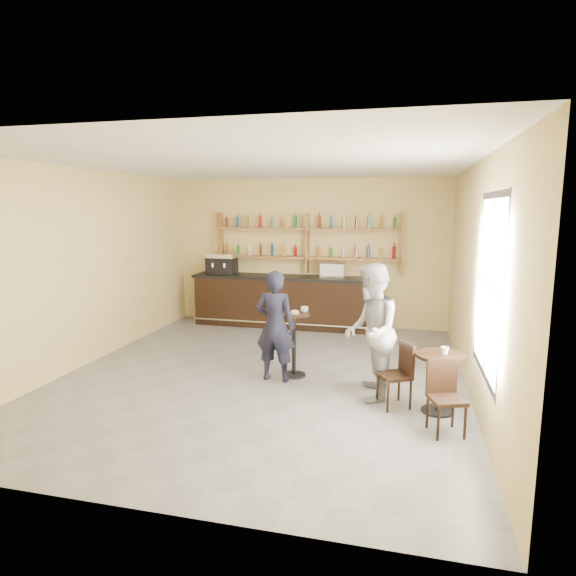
% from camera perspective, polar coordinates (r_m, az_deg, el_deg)
% --- Properties ---
extents(floor, '(7.00, 7.00, 0.00)m').
position_cam_1_polar(floor, '(7.59, -2.95, -10.26)').
color(floor, slate).
rests_on(floor, ground).
extents(ceiling, '(7.00, 7.00, 0.00)m').
position_cam_1_polar(ceiling, '(7.18, -3.17, 14.56)').
color(ceiling, white).
rests_on(ceiling, wall_back).
extents(wall_back, '(7.00, 0.00, 7.00)m').
position_cam_1_polar(wall_back, '(10.59, 2.43, 4.23)').
color(wall_back, '#E6CC82').
rests_on(wall_back, floor).
extents(wall_front, '(7.00, 0.00, 7.00)m').
position_cam_1_polar(wall_front, '(4.05, -17.56, -4.66)').
color(wall_front, '#E6CC82').
rests_on(wall_front, floor).
extents(wall_left, '(0.00, 7.00, 7.00)m').
position_cam_1_polar(wall_left, '(8.57, -22.65, 2.29)').
color(wall_left, '#E6CC82').
rests_on(wall_left, floor).
extents(wall_right, '(0.00, 7.00, 7.00)m').
position_cam_1_polar(wall_right, '(6.97, 21.27, 0.90)').
color(wall_right, '#E6CC82').
rests_on(wall_right, floor).
extents(window_pane, '(0.00, 2.00, 2.00)m').
position_cam_1_polar(window_pane, '(5.78, 22.77, 0.18)').
color(window_pane, white).
rests_on(window_pane, wall_right).
extents(window_frame, '(0.04, 1.70, 2.10)m').
position_cam_1_polar(window_frame, '(5.78, 22.71, 0.18)').
color(window_frame, black).
rests_on(window_frame, wall_right).
extents(shelf_unit, '(4.00, 0.26, 1.40)m').
position_cam_1_polar(shelf_unit, '(10.45, 2.30, 5.32)').
color(shelf_unit, brown).
rests_on(shelf_unit, wall_back).
extents(liquor_bottles, '(3.68, 0.10, 1.00)m').
position_cam_1_polar(liquor_bottles, '(10.44, 2.30, 6.25)').
color(liquor_bottles, '#8C5919').
rests_on(liquor_bottles, shelf_unit).
extents(bar_counter, '(4.11, 0.80, 1.11)m').
position_cam_1_polar(bar_counter, '(10.49, -0.19, -1.58)').
color(bar_counter, black).
rests_on(bar_counter, floor).
extents(espresso_machine, '(0.65, 0.43, 0.45)m').
position_cam_1_polar(espresso_machine, '(10.82, -7.83, 2.87)').
color(espresso_machine, black).
rests_on(espresso_machine, bar_counter).
extents(pastry_case, '(0.55, 0.46, 0.31)m').
position_cam_1_polar(pastry_case, '(10.18, 5.37, 2.09)').
color(pastry_case, silver).
rests_on(pastry_case, bar_counter).
extents(pedestal_table, '(0.63, 0.63, 0.99)m').
position_cam_1_polar(pedestal_table, '(7.40, 0.71, -6.75)').
color(pedestal_table, black).
rests_on(pedestal_table, floor).
extents(napkin, '(0.18, 0.18, 0.00)m').
position_cam_1_polar(napkin, '(7.28, 0.72, -3.00)').
color(napkin, white).
rests_on(napkin, pedestal_table).
extents(donut, '(0.16, 0.16, 0.04)m').
position_cam_1_polar(donut, '(7.26, 0.78, -2.83)').
color(donut, '#D6984E').
rests_on(donut, napkin).
extents(cup_pedestal, '(0.14, 0.14, 0.09)m').
position_cam_1_polar(cup_pedestal, '(7.34, 1.96, -2.56)').
color(cup_pedestal, white).
rests_on(cup_pedestal, pedestal_table).
extents(man_main, '(0.63, 0.44, 1.66)m').
position_cam_1_polar(man_main, '(7.15, -1.53, -4.52)').
color(man_main, black).
rests_on(man_main, floor).
extents(cafe_table, '(0.73, 0.73, 0.76)m').
position_cam_1_polar(cafe_table, '(6.45, 17.43, -10.72)').
color(cafe_table, black).
rests_on(cafe_table, floor).
extents(cup_cafe, '(0.13, 0.13, 0.09)m').
position_cam_1_polar(cup_cafe, '(6.32, 18.08, -7.07)').
color(cup_cafe, white).
rests_on(cup_cafe, cafe_table).
extents(chair_west, '(0.50, 0.50, 0.86)m').
position_cam_1_polar(chair_west, '(6.47, 12.48, -10.02)').
color(chair_west, black).
rests_on(chair_west, floor).
extents(chair_south, '(0.47, 0.47, 0.85)m').
position_cam_1_polar(chair_south, '(5.88, 18.31, -12.33)').
color(chair_south, black).
rests_on(chair_south, floor).
extents(patron_second, '(0.77, 0.95, 1.85)m').
position_cam_1_polar(patron_second, '(6.55, 9.78, -5.14)').
color(patron_second, '#9E9EA3').
rests_on(patron_second, floor).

